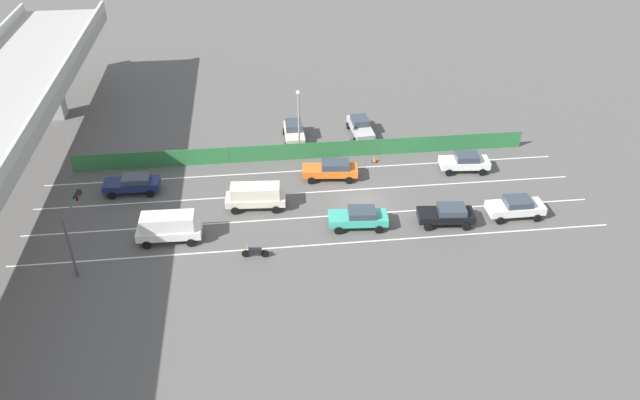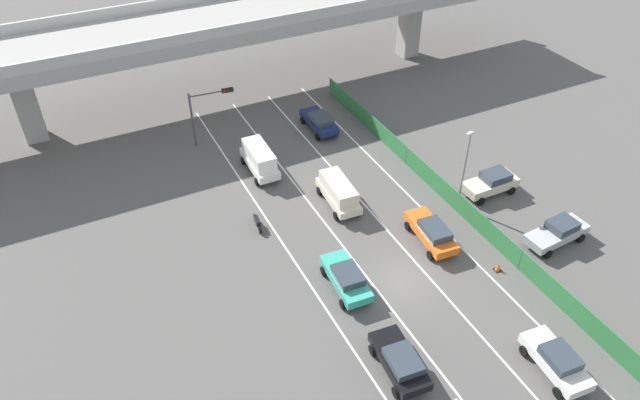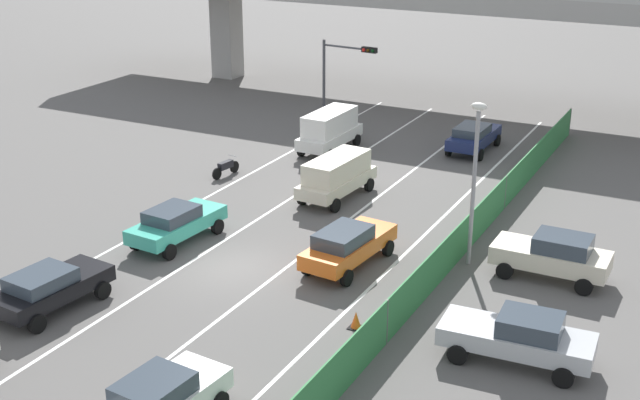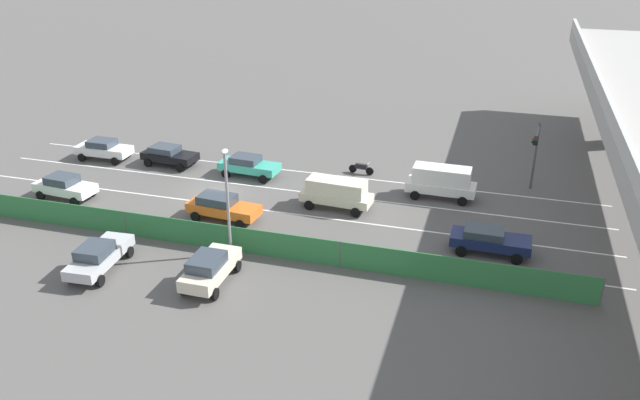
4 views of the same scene
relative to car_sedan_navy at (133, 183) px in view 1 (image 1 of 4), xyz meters
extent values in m
plane|color=#565451|center=(-3.48, -18.65, -0.87)|extent=(300.00, 300.00, 0.00)
cube|color=silver|center=(-8.85, -14.49, -0.87)|extent=(0.14, 44.33, 0.01)
cube|color=silver|center=(-5.27, -14.49, -0.87)|extent=(0.14, 44.33, 0.01)
cube|color=silver|center=(-1.70, -14.49, -0.87)|extent=(0.14, 44.33, 0.01)
cube|color=silver|center=(1.88, -14.49, -0.87)|extent=(0.14, 44.33, 0.01)
cube|color=#B2B2AD|center=(-3.48, 5.48, 7.31)|extent=(59.11, 0.30, 0.90)
cube|color=#A09E99|center=(15.43, 9.68, 2.41)|extent=(1.77, 1.77, 6.56)
cube|color=#2D753D|center=(3.98, -14.49, -0.08)|extent=(0.06, 40.33, 1.58)
cylinder|color=#4C514C|center=(3.98, -34.65, -0.08)|extent=(0.10, 0.10, 1.58)
cylinder|color=#4C514C|center=(3.98, -21.21, -0.08)|extent=(0.10, 0.10, 1.58)
cylinder|color=#4C514C|center=(3.98, -7.76, -0.08)|extent=(0.10, 0.10, 1.58)
cylinder|color=#4C514C|center=(3.98, 5.68, -0.08)|extent=(0.10, 0.10, 1.58)
cube|color=navy|center=(0.00, 0.10, -0.10)|extent=(1.81, 4.52, 0.59)
cube|color=#333D47|center=(0.00, -0.31, 0.42)|extent=(1.57, 2.22, 0.45)
cylinder|color=black|center=(-0.86, 1.64, -0.55)|extent=(0.23, 0.64, 0.64)
cylinder|color=black|center=(0.90, 1.61, -0.55)|extent=(0.23, 0.64, 0.64)
cylinder|color=black|center=(-0.89, -1.42, -0.55)|extent=(0.23, 0.64, 0.64)
cylinder|color=black|center=(0.86, -1.44, -0.55)|extent=(0.23, 0.64, 0.64)
cube|color=silver|center=(-7.03, -3.55, -0.08)|extent=(1.85, 4.73, 0.62)
cube|color=silver|center=(-7.03, -3.55, 0.80)|extent=(1.62, 3.88, 1.13)
cylinder|color=black|center=(-7.87, -1.94, -0.55)|extent=(0.23, 0.64, 0.64)
cylinder|color=black|center=(-6.12, -1.98, -0.55)|extent=(0.23, 0.64, 0.64)
cylinder|color=black|center=(-7.94, -5.12, -0.55)|extent=(0.23, 0.64, 0.64)
cylinder|color=black|center=(-6.20, -5.16, -0.55)|extent=(0.23, 0.64, 0.64)
cube|color=teal|center=(-6.91, -17.61, -0.10)|extent=(2.07, 4.59, 0.58)
cube|color=#333D47|center=(-6.93, -17.88, 0.44)|extent=(1.68, 2.15, 0.50)
cylinder|color=black|center=(-7.67, -16.03, -0.55)|extent=(0.27, 0.65, 0.64)
cylinder|color=black|center=(-5.93, -16.15, -0.55)|extent=(0.27, 0.65, 0.64)
cylinder|color=black|center=(-7.89, -19.06, -0.55)|extent=(0.27, 0.65, 0.64)
cylinder|color=black|center=(-6.14, -19.19, -0.55)|extent=(0.27, 0.65, 0.64)
cube|color=beige|center=(-3.40, -9.97, -0.11)|extent=(2.06, 4.82, 0.57)
cube|color=beige|center=(-3.40, -9.97, 0.66)|extent=(1.79, 3.96, 0.96)
cylinder|color=black|center=(-4.16, -8.32, -0.55)|extent=(0.26, 0.65, 0.64)
cylinder|color=black|center=(-2.42, -8.44, -0.55)|extent=(0.26, 0.65, 0.64)
cylinder|color=black|center=(-4.38, -11.51, -0.55)|extent=(0.26, 0.65, 0.64)
cylinder|color=black|center=(-2.64, -11.63, -0.55)|extent=(0.26, 0.65, 0.64)
cube|color=silver|center=(-6.92, -29.97, -0.08)|extent=(1.80, 4.37, 0.62)
cube|color=#333D47|center=(-6.92, -30.07, 0.49)|extent=(1.57, 1.98, 0.51)
cylinder|color=black|center=(-7.82, -28.49, -0.55)|extent=(0.22, 0.64, 0.64)
cylinder|color=black|center=(-6.05, -28.48, -0.55)|extent=(0.22, 0.64, 0.64)
cylinder|color=black|center=(-7.80, -31.46, -0.55)|extent=(0.22, 0.64, 0.64)
cylinder|color=black|center=(-6.03, -31.45, -0.55)|extent=(0.22, 0.64, 0.64)
cube|color=black|center=(-7.25, -24.34, -0.11)|extent=(2.18, 4.42, 0.56)
cube|color=#333D47|center=(-7.29, -24.74, 0.41)|extent=(1.77, 2.23, 0.47)
cylinder|color=black|center=(-8.01, -22.81, -0.55)|extent=(0.28, 0.66, 0.64)
cylinder|color=black|center=(-6.22, -22.98, -0.55)|extent=(0.28, 0.66, 0.64)
cylinder|color=black|center=(-8.28, -25.70, -0.55)|extent=(0.28, 0.66, 0.64)
cylinder|color=black|center=(-6.49, -25.87, -0.55)|extent=(0.28, 0.66, 0.64)
cube|color=orange|center=(0.33, -16.39, -0.09)|extent=(2.13, 4.82, 0.61)
cube|color=#333D47|center=(0.29, -16.83, 0.49)|extent=(1.71, 2.42, 0.54)
cylinder|color=black|center=(-0.37, -14.72, -0.55)|extent=(0.28, 0.66, 0.64)
cylinder|color=black|center=(1.33, -14.88, -0.55)|extent=(0.28, 0.66, 0.64)
cylinder|color=black|center=(-0.66, -17.89, -0.55)|extent=(0.28, 0.66, 0.64)
cylinder|color=black|center=(1.04, -18.05, -0.55)|extent=(0.28, 0.66, 0.64)
cube|color=white|center=(0.33, -28.17, -0.09)|extent=(2.10, 4.38, 0.60)
cube|color=#333D47|center=(0.32, -28.35, 0.48)|extent=(1.69, 2.07, 0.53)
cylinder|color=black|center=(-0.41, -26.66, -0.55)|extent=(0.27, 0.66, 0.64)
cylinder|color=black|center=(1.32, -26.81, -0.55)|extent=(0.27, 0.66, 0.64)
cylinder|color=black|center=(-0.66, -29.54, -0.55)|extent=(0.27, 0.66, 0.64)
cylinder|color=black|center=(1.08, -29.69, -0.55)|extent=(0.27, 0.66, 0.64)
cylinder|color=black|center=(-9.66, -9.09, -0.57)|extent=(0.17, 0.61, 0.60)
cylinder|color=black|center=(-9.83, -10.43, -0.57)|extent=(0.17, 0.61, 0.60)
cube|color=black|center=(-9.75, -9.76, -0.29)|extent=(0.39, 0.95, 0.36)
cylinder|color=#B2B2B2|center=(-9.68, -9.19, 0.05)|extent=(0.60, 0.10, 0.03)
cube|color=#B2B5B7|center=(7.93, -20.33, -0.09)|extent=(4.77, 2.04, 0.59)
cube|color=#333D47|center=(8.31, -20.30, 0.49)|extent=(1.97, 1.65, 0.58)
cylinder|color=black|center=(6.40, -21.30, -0.55)|extent=(0.65, 0.26, 0.64)
cylinder|color=black|center=(6.29, -19.56, -0.55)|extent=(0.65, 0.26, 0.64)
cylinder|color=black|center=(9.57, -21.09, -0.55)|extent=(0.65, 0.26, 0.64)
cylinder|color=black|center=(9.46, -19.35, -0.55)|extent=(0.65, 0.26, 0.64)
cube|color=beige|center=(7.46, -13.90, -0.05)|extent=(4.26, 1.76, 0.68)
cube|color=#333D47|center=(7.86, -13.90, 0.59)|extent=(2.01, 1.54, 0.59)
cylinder|color=black|center=(6.02, -14.78, -0.55)|extent=(0.64, 0.22, 0.64)
cylinder|color=black|center=(6.02, -13.03, -0.55)|extent=(0.64, 0.22, 0.64)
cylinder|color=black|center=(8.91, -14.78, -0.55)|extent=(0.64, 0.22, 0.64)
cylinder|color=black|center=(8.91, -13.03, -0.55)|extent=(0.64, 0.22, 0.64)
cylinder|color=#47474C|center=(-10.48, 2.44, 1.58)|extent=(0.18, 0.18, 4.89)
cylinder|color=#47474C|center=(-8.72, 2.28, 3.72)|extent=(3.52, 0.43, 0.12)
cube|color=black|center=(-7.32, 2.16, 3.72)|extent=(0.98, 0.36, 0.32)
sphere|color=red|center=(-7.63, 2.03, 3.72)|extent=(0.20, 0.20, 0.20)
sphere|color=#3B2806|center=(-7.33, 2.00, 3.72)|extent=(0.20, 0.20, 0.20)
sphere|color=black|center=(-7.03, 1.97, 3.72)|extent=(0.20, 0.20, 0.20)
cylinder|color=gray|center=(4.41, -14.13, 2.19)|extent=(0.16, 0.16, 6.11)
ellipsoid|color=silver|center=(4.41, -14.13, 5.42)|extent=(0.60, 0.36, 0.28)
cone|color=orange|center=(2.68, -20.73, -0.57)|extent=(0.36, 0.36, 0.60)
cube|color=black|center=(2.68, -20.73, -0.86)|extent=(0.47, 0.47, 0.03)
camera|label=1|loc=(-45.06, -10.36, 27.14)|focal=35.10mm
camera|label=2|loc=(-19.92, -40.09, 26.71)|focal=33.22mm
camera|label=3|loc=(13.12, -43.33, 13.12)|focal=47.51mm
camera|label=4|loc=(33.61, -0.16, 17.17)|focal=35.71mm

